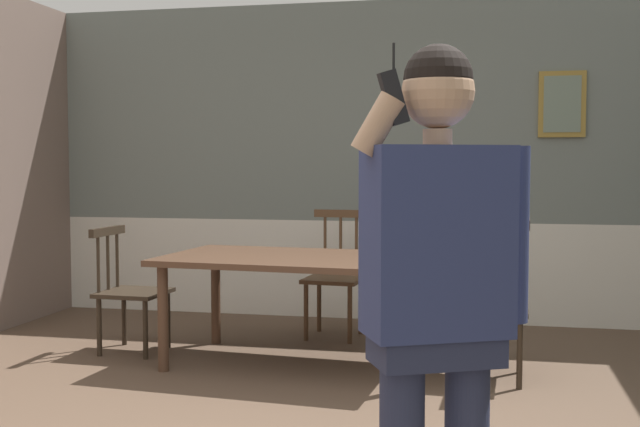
{
  "coord_description": "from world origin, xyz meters",
  "views": [
    {
      "loc": [
        0.88,
        -3.33,
        1.35
      ],
      "look_at": [
        0.2,
        -0.1,
        1.14
      ],
      "focal_mm": 44.21,
      "sensor_mm": 36.0,
      "label": 1
    }
  ],
  "objects_px": {
    "chair_at_table_head": "(496,303)",
    "person_figure": "(438,280)",
    "chair_by_doorway": "(335,276)",
    "dining_table": "(299,268)",
    "chair_near_window": "(129,290)"
  },
  "relations": [
    {
      "from": "chair_at_table_head",
      "to": "person_figure",
      "type": "bearing_deg",
      "value": 177.95
    },
    {
      "from": "chair_at_table_head",
      "to": "person_figure",
      "type": "height_order",
      "value": "person_figure"
    },
    {
      "from": "chair_near_window",
      "to": "dining_table",
      "type": "bearing_deg",
      "value": 88.04
    },
    {
      "from": "dining_table",
      "to": "chair_at_table_head",
      "type": "distance_m",
      "value": 1.3
    },
    {
      "from": "chair_near_window",
      "to": "chair_by_doorway",
      "type": "distance_m",
      "value": 1.57
    },
    {
      "from": "chair_near_window",
      "to": "chair_at_table_head",
      "type": "bearing_deg",
      "value": 88.04
    },
    {
      "from": "chair_by_doorway",
      "to": "chair_at_table_head",
      "type": "bearing_deg",
      "value": 145.11
    },
    {
      "from": "dining_table",
      "to": "chair_by_doorway",
      "type": "xyz_separation_m",
      "value": [
        0.07,
        0.9,
        -0.18
      ]
    },
    {
      "from": "chair_near_window",
      "to": "chair_by_doorway",
      "type": "height_order",
      "value": "chair_by_doorway"
    },
    {
      "from": "chair_near_window",
      "to": "chair_by_doorway",
      "type": "xyz_separation_m",
      "value": [
        1.35,
        0.8,
        0.03
      ]
    },
    {
      "from": "chair_at_table_head",
      "to": "chair_near_window",
      "type": "bearing_deg",
      "value": 88.08
    },
    {
      "from": "chair_by_doorway",
      "to": "chair_at_table_head",
      "type": "relative_size",
      "value": 0.97
    },
    {
      "from": "chair_at_table_head",
      "to": "person_figure",
      "type": "relative_size",
      "value": 0.6
    },
    {
      "from": "dining_table",
      "to": "chair_at_table_head",
      "type": "height_order",
      "value": "chair_at_table_head"
    },
    {
      "from": "chair_by_doorway",
      "to": "person_figure",
      "type": "xyz_separation_m",
      "value": [
        1.0,
        -3.57,
        0.52
      ]
    }
  ]
}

